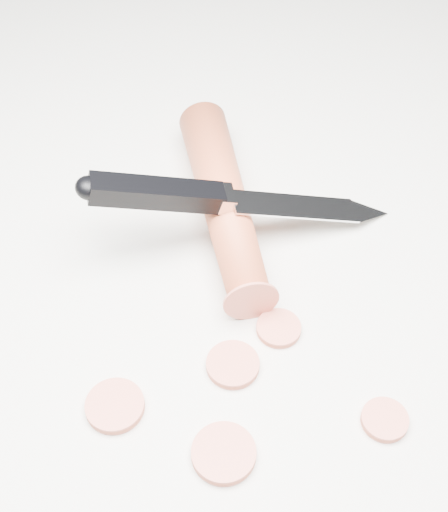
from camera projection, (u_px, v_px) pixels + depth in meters
name	position (u px, v px, depth m)	size (l,w,h in m)	color
ground	(230.00, 337.00, 0.49)	(2.40, 2.40, 0.00)	silver
carrot	(224.00, 201.00, 0.55)	(0.03, 0.03, 0.20)	#C84623
carrot_slice_0	(115.00, 406.00, 0.46)	(0.04, 0.04, 0.01)	#D4604B
carrot_slice_1	(385.00, 420.00, 0.45)	(0.03, 0.03, 0.01)	#D4604B
carrot_slice_2	(279.00, 328.00, 0.49)	(0.03, 0.03, 0.01)	#D4604B
carrot_slice_3	(224.00, 453.00, 0.43)	(0.04, 0.04, 0.01)	#D4604B
carrot_slice_4	(233.00, 365.00, 0.48)	(0.04, 0.04, 0.01)	#D4604B
kitchen_knife	(243.00, 197.00, 0.52)	(0.24, 0.07, 0.08)	silver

